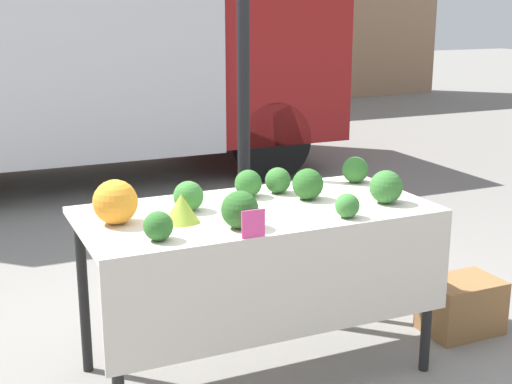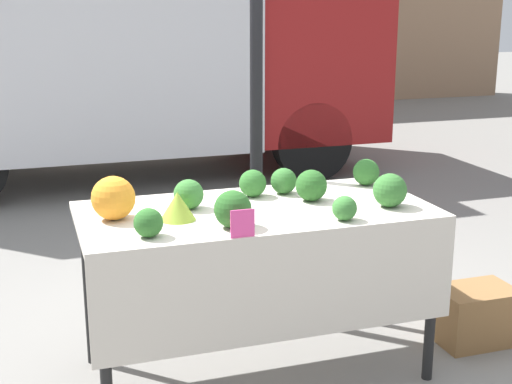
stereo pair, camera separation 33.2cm
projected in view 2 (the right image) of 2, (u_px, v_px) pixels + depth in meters
name	position (u px, v px, depth m)	size (l,w,h in m)	color
ground_plane	(256.00, 370.00, 3.56)	(40.00, 40.00, 0.00)	gray
tent_pole	(256.00, 106.00, 3.90)	(0.07, 0.07, 2.46)	black
parked_truck	(115.00, 32.00, 7.26)	(5.02, 2.13, 2.82)	silver
market_table	(260.00, 236.00, 3.32)	(1.65, 0.80, 0.84)	beige
orange_cauliflower	(113.00, 198.00, 3.15)	(0.20, 0.20, 0.20)	orange
romanesco_head	(178.00, 206.00, 3.16)	(0.16, 0.16, 0.13)	#93B238
broccoli_head_0	(311.00, 185.00, 3.46)	(0.15, 0.15, 0.15)	#285B23
broccoli_head_1	(390.00, 190.00, 3.36)	(0.16, 0.16, 0.16)	#336B2D
broccoli_head_2	(366.00, 172.00, 3.76)	(0.14, 0.14, 0.14)	#2D6628
broccoli_head_3	(253.00, 183.00, 3.54)	(0.14, 0.14, 0.14)	#2D6628
broccoli_head_4	(284.00, 181.00, 3.59)	(0.13, 0.13, 0.13)	#336B2D
broccoli_head_5	(148.00, 223.00, 2.92)	(0.12, 0.12, 0.12)	#2D6628
broccoli_head_6	(233.00, 209.00, 3.05)	(0.16, 0.16, 0.16)	#285B23
broccoli_head_7	(189.00, 194.00, 3.32)	(0.14, 0.14, 0.14)	#387533
broccoli_head_8	(345.00, 208.00, 3.15)	(0.11, 0.11, 0.11)	#387533
price_sign	(243.00, 223.00, 2.92)	(0.10, 0.01, 0.12)	#EF4793
produce_crate	(475.00, 315.00, 3.83)	(0.41, 0.29, 0.30)	olive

